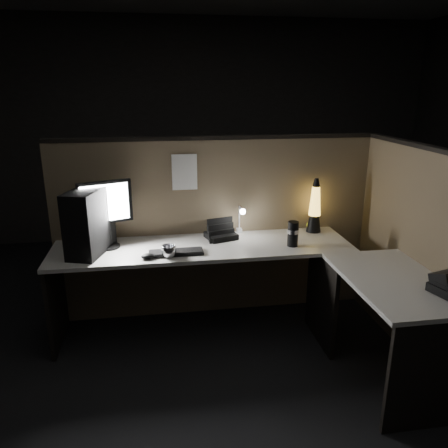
{
  "coord_description": "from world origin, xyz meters",
  "views": [
    {
      "loc": [
        -0.48,
        -2.55,
        1.91
      ],
      "look_at": [
        -0.02,
        0.35,
        0.98
      ],
      "focal_mm": 35.0,
      "sensor_mm": 36.0,
      "label": 1
    }
  ],
  "objects": [
    {
      "name": "pinned_paper",
      "position": [
        -0.26,
        0.9,
        1.25
      ],
      "size": [
        0.2,
        0.0,
        0.29
      ],
      "primitive_type": "cube",
      "color": "white",
      "rests_on": "partition_back"
    },
    {
      "name": "partition_back",
      "position": [
        0.0,
        0.93,
        0.75
      ],
      "size": [
        2.66,
        0.06,
        1.5
      ],
      "primitive_type": "cube",
      "color": "brown",
      "rests_on": "ground"
    },
    {
      "name": "organizer",
      "position": [
        0.01,
        0.76,
        0.77
      ],
      "size": [
        0.27,
        0.25,
        0.17
      ],
      "rotation": [
        0.0,
        0.0,
        0.29
      ],
      "color": "black",
      "rests_on": "desk"
    },
    {
      "name": "pc_tower",
      "position": [
        -0.98,
        0.6,
        0.97
      ],
      "size": [
        0.33,
        0.49,
        0.48
      ],
      "primitive_type": "cube",
      "rotation": [
        0.0,
        0.0,
        -0.3
      ],
      "color": "black",
      "rests_on": "desk"
    },
    {
      "name": "travel_mug",
      "position": [
        0.53,
        0.49,
        0.83
      ],
      "size": [
        0.09,
        0.09,
        0.19
      ],
      "primitive_type": "cylinder",
      "color": "black",
      "rests_on": "desk"
    },
    {
      "name": "clip_lamp",
      "position": [
        0.19,
        0.81,
        0.87
      ],
      "size": [
        0.05,
        0.19,
        0.24
      ],
      "color": "white",
      "rests_on": "desk"
    },
    {
      "name": "steel_mug",
      "position": [
        -0.42,
        0.41,
        0.77
      ],
      "size": [
        0.13,
        0.13,
        0.09
      ],
      "primitive_type": "imported",
      "rotation": [
        0.0,
        0.0,
        -0.14
      ],
      "color": "silver",
      "rests_on": "desk"
    },
    {
      "name": "partition_right",
      "position": [
        1.33,
        0.1,
        0.75
      ],
      "size": [
        0.06,
        1.66,
        1.5
      ],
      "primitive_type": "cube",
      "color": "brown",
      "rests_on": "ground"
    },
    {
      "name": "keyboard",
      "position": [
        -0.36,
        0.46,
        0.74
      ],
      "size": [
        0.4,
        0.14,
        0.02
      ],
      "primitive_type": "cube",
      "rotation": [
        0.0,
        0.0,
        0.02
      ],
      "color": "black",
      "rests_on": "desk"
    },
    {
      "name": "figurine",
      "position": [
        0.79,
        0.83,
        0.78
      ],
      "size": [
        0.06,
        0.06,
        0.06
      ],
      "primitive_type": "sphere",
      "color": "yellow",
      "rests_on": "desk"
    },
    {
      "name": "room_shell",
      "position": [
        0.0,
        0.0,
        1.62
      ],
      "size": [
        6.0,
        6.0,
        6.0
      ],
      "color": "silver",
      "rests_on": "ground"
    },
    {
      "name": "mouse",
      "position": [
        -0.57,
        0.4,
        0.75
      ],
      "size": [
        0.11,
        0.09,
        0.04
      ],
      "primitive_type": "ellipsoid",
      "rotation": [
        0.0,
        0.0,
        0.2
      ],
      "color": "black",
      "rests_on": "desk"
    },
    {
      "name": "desk",
      "position": [
        0.18,
        0.25,
        0.58
      ],
      "size": [
        2.6,
        1.6,
        0.73
      ],
      "color": "beige",
      "rests_on": "ground"
    },
    {
      "name": "monitor",
      "position": [
        -0.87,
        0.69,
        1.04
      ],
      "size": [
        0.39,
        0.18,
        0.51
      ],
      "rotation": [
        0.0,
        0.0,
        0.35
      ],
      "color": "black",
      "rests_on": "desk"
    },
    {
      "name": "lava_lamp",
      "position": [
        0.81,
        0.8,
        0.92
      ],
      "size": [
        0.12,
        0.12,
        0.46
      ],
      "color": "black",
      "rests_on": "desk"
    },
    {
      "name": "floor",
      "position": [
        0.0,
        0.0,
        0.0
      ],
      "size": [
        6.0,
        6.0,
        0.0
      ],
      "primitive_type": "plane",
      "color": "black",
      "rests_on": "ground"
    }
  ]
}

